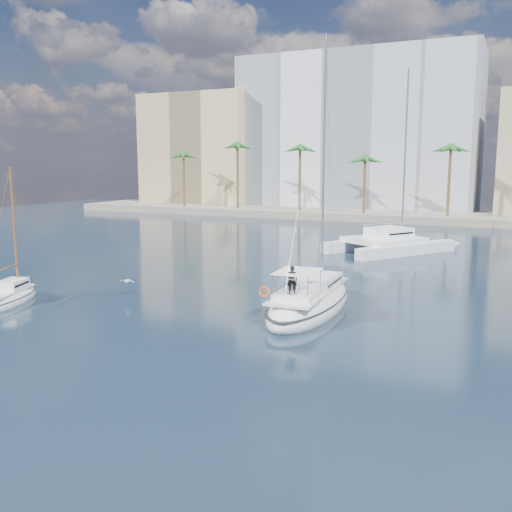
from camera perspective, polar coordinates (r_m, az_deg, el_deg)
The scene contains 10 objects.
ground at distance 35.83m, azimuth -2.53°, elevation -5.30°, with size 160.00×160.00×0.00m, color black.
quay at distance 93.48m, azimuth 15.12°, elevation 3.85°, with size 120.00×14.00×1.20m, color gray.
building_modern at distance 107.55m, azimuth 10.16°, elevation 11.85°, with size 42.00×16.00×28.00m, color white.
building_tan_left at distance 115.41m, azimuth -5.20°, elevation 10.29°, with size 22.00×14.00×22.00m, color tan.
palm_left at distance 101.01m, azimuth -4.70°, elevation 10.02°, with size 3.60×3.60×12.30m.
palm_centre at distance 89.17m, azimuth 14.93°, elevation 9.84°, with size 3.60×3.60×12.30m.
main_sloop at distance 35.54m, azimuth 5.43°, elevation -4.56°, with size 4.37×12.12×17.74m.
small_sloop at distance 40.39m, azimuth -23.52°, elevation -3.86°, with size 3.99×6.75×9.27m.
catamaran at distance 59.62m, azimuth 12.99°, elevation 1.51°, with size 12.12×14.00×18.30m.
seagull at distance 39.87m, azimuth -12.72°, elevation -2.45°, with size 1.17×0.50×0.22m.
Camera 1 is at (16.13, -30.69, 9.07)m, focal length 40.00 mm.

